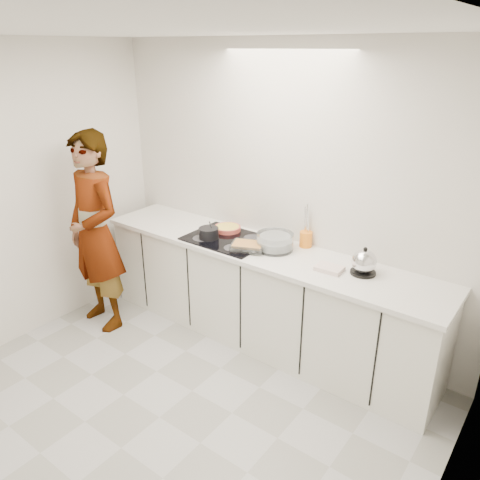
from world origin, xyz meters
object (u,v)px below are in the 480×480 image
Objects in this scene: utensil_crock at (306,239)px; kettle at (364,263)px; hob at (227,239)px; cook at (95,233)px; mixing_bowl at (275,242)px; saucepan at (209,233)px; baking_dish at (248,246)px; tart_dish at (227,228)px.

kettle is at bearing -17.87° from utensil_crock.
hob is 0.39× the size of cook.
kettle is 1.65× the size of utensil_crock.
hob is 0.47m from mixing_bowl.
utensil_crock is at bearing 162.13° from kettle.
hob is 0.70m from utensil_crock.
utensil_crock is at bearing 24.11° from hob.
hob is 0.18m from saucepan.
cook is (-1.66, -0.94, -0.04)m from utensil_crock.
saucepan reaches higher than baking_dish.
utensil_crock is (0.18, 0.22, 0.00)m from mixing_bowl.
kettle reaches higher than tart_dish.
baking_dish is at bearing -169.66° from kettle.
tart_dish is 0.59m from mixing_bowl.
mixing_bowl is 2.43× the size of utensil_crock.
mixing_bowl is 1.66m from cook.
baking_dish is at bearing -132.93° from utensil_crock.
mixing_bowl is at bearing -178.59° from kettle.
hob is 3.28× the size of saucepan.
tart_dish is at bearing 177.47° from kettle.
tart_dish is 0.89× the size of baking_dish.
saucepan reaches higher than utensil_crock.
cook reaches higher than mixing_bowl.
baking_dish is 0.18× the size of cook.
saucepan reaches higher than tart_dish.
tart_dish is 0.77m from utensil_crock.
hob is 2.43× the size of tart_dish.
mixing_bowl reaches higher than baking_dish.
cook is at bearing -150.41° from utensil_crock.
cook is (-1.49, -0.73, -0.04)m from mixing_bowl.
utensil_crock is at bearing 51.02° from mixing_bowl.
saucepan is at bearing -141.52° from hob.
mixing_bowl is (0.59, 0.17, 0.00)m from saucepan.
baking_dish is (0.29, -0.09, 0.04)m from hob.
cook is at bearing -161.85° from kettle.
kettle is 0.65m from utensil_crock.
saucepan is 0.66× the size of mixing_bowl.
mixing_bowl is (0.17, 0.16, 0.02)m from baking_dish.
tart_dish is at bearing 172.16° from mixing_bowl.
kettle is (0.79, 0.02, 0.03)m from mixing_bowl.
cook is at bearing -156.54° from baking_dish.
hob is 2.18× the size of mixing_bowl.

